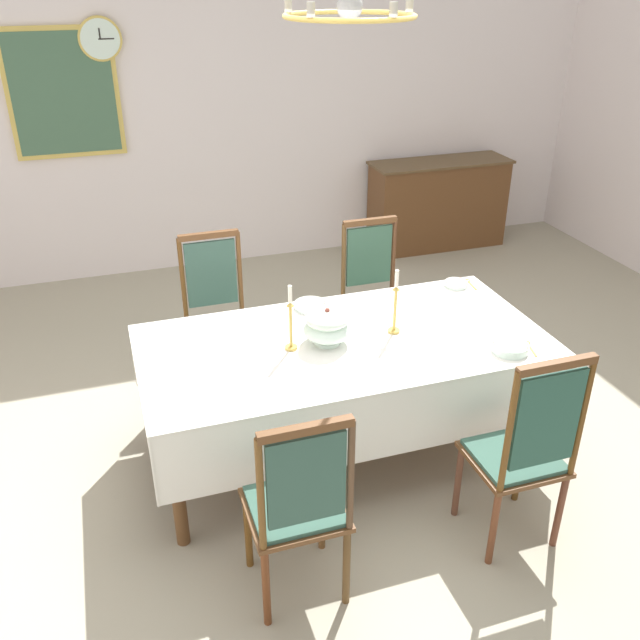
{
  "coord_description": "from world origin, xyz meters",
  "views": [
    {
      "loc": [
        -1.19,
        -3.14,
        2.7
      ],
      "look_at": [
        -0.16,
        -0.02,
        0.97
      ],
      "focal_mm": 38.57,
      "sensor_mm": 36.0,
      "label": 1
    }
  ],
  "objects_px": {
    "sideboard": "(437,204)",
    "chair_south_b": "(524,449)",
    "framed_painting": "(63,94)",
    "bowl_near_right": "(510,347)",
    "candlestick_east": "(395,307)",
    "spoon_secondary": "(528,344)",
    "dining_table": "(343,352)",
    "chair_north_a": "(217,314)",
    "mounted_clock": "(100,39)",
    "bowl_near_left": "(456,283)",
    "bowl_far_left": "(310,305)",
    "chandelier": "(350,13)",
    "candlestick_west": "(291,323)",
    "soup_tureen": "(327,326)",
    "chair_north_b": "(374,293)",
    "spoon_primary": "(469,281)",
    "chair_south_a": "(299,504)"
  },
  "relations": [
    {
      "from": "chair_north_b",
      "to": "soup_tureen",
      "type": "height_order",
      "value": "chair_north_b"
    },
    {
      "from": "candlestick_west",
      "to": "mounted_clock",
      "type": "distance_m",
      "value": 3.48
    },
    {
      "from": "spoon_secondary",
      "to": "bowl_near_right",
      "type": "bearing_deg",
      "value": -155.37
    },
    {
      "from": "sideboard",
      "to": "candlestick_west",
      "type": "bearing_deg",
      "value": 50.58
    },
    {
      "from": "bowl_near_right",
      "to": "mounted_clock",
      "type": "relative_size",
      "value": 0.56
    },
    {
      "from": "bowl_near_right",
      "to": "chair_north_a",
      "type": "bearing_deg",
      "value": 135.38
    },
    {
      "from": "candlestick_west",
      "to": "chair_south_b",
      "type": "bearing_deg",
      "value": -47.0
    },
    {
      "from": "bowl_near_right",
      "to": "chandelier",
      "type": "relative_size",
      "value": 0.3
    },
    {
      "from": "dining_table",
      "to": "spoon_secondary",
      "type": "bearing_deg",
      "value": -21.52
    },
    {
      "from": "bowl_near_right",
      "to": "mounted_clock",
      "type": "xyz_separation_m",
      "value": [
        -1.84,
        3.6,
        1.31
      ]
    },
    {
      "from": "bowl_near_left",
      "to": "mounted_clock",
      "type": "xyz_separation_m",
      "value": [
        -1.97,
        2.74,
        1.32
      ]
    },
    {
      "from": "bowl_far_left",
      "to": "chandelier",
      "type": "relative_size",
      "value": 0.3
    },
    {
      "from": "framed_painting",
      "to": "chandelier",
      "type": "xyz_separation_m",
      "value": [
        1.37,
        -3.21,
        0.79
      ]
    },
    {
      "from": "candlestick_west",
      "to": "mounted_clock",
      "type": "bearing_deg",
      "value": 102.33
    },
    {
      "from": "chair_north_b",
      "to": "sideboard",
      "type": "distance_m",
      "value": 2.51
    },
    {
      "from": "chair_south_b",
      "to": "bowl_near_left",
      "type": "relative_size",
      "value": 7.59
    },
    {
      "from": "candlestick_east",
      "to": "candlestick_west",
      "type": "bearing_deg",
      "value": -180.0
    },
    {
      "from": "chair_south_b",
      "to": "framed_painting",
      "type": "bearing_deg",
      "value": 115.13
    },
    {
      "from": "soup_tureen",
      "to": "bowl_far_left",
      "type": "height_order",
      "value": "soup_tureen"
    },
    {
      "from": "chair_north_b",
      "to": "chair_north_a",
      "type": "bearing_deg",
      "value": -0.1
    },
    {
      "from": "dining_table",
      "to": "candlestick_east",
      "type": "xyz_separation_m",
      "value": [
        0.31,
        0.0,
        0.24
      ]
    },
    {
      "from": "dining_table",
      "to": "bowl_near_left",
      "type": "height_order",
      "value": "bowl_near_left"
    },
    {
      "from": "soup_tureen",
      "to": "sideboard",
      "type": "relative_size",
      "value": 0.19
    },
    {
      "from": "bowl_near_right",
      "to": "spoon_secondary",
      "type": "height_order",
      "value": "bowl_near_right"
    },
    {
      "from": "bowl_near_left",
      "to": "chandelier",
      "type": "distance_m",
      "value": 1.99
    },
    {
      "from": "bowl_far_left",
      "to": "mounted_clock",
      "type": "relative_size",
      "value": 0.55
    },
    {
      "from": "sideboard",
      "to": "framed_painting",
      "type": "xyz_separation_m",
      "value": [
        -3.49,
        0.25,
        1.25
      ]
    },
    {
      "from": "chair_south_a",
      "to": "sideboard",
      "type": "relative_size",
      "value": 0.75
    },
    {
      "from": "spoon_primary",
      "to": "chair_south_b",
      "type": "bearing_deg",
      "value": -101.73
    },
    {
      "from": "candlestick_east",
      "to": "bowl_far_left",
      "type": "bearing_deg",
      "value": 129.28
    },
    {
      "from": "bowl_near_left",
      "to": "bowl_near_right",
      "type": "xyz_separation_m",
      "value": [
        -0.13,
        -0.86,
        0.01
      ]
    },
    {
      "from": "candlestick_west",
      "to": "bowl_near_right",
      "type": "height_order",
      "value": "candlestick_west"
    },
    {
      "from": "framed_painting",
      "to": "mounted_clock",
      "type": "bearing_deg",
      "value": -1.49
    },
    {
      "from": "bowl_near_right",
      "to": "sideboard",
      "type": "bearing_deg",
      "value": 69.01
    },
    {
      "from": "framed_painting",
      "to": "dining_table",
      "type": "bearing_deg",
      "value": -66.91
    },
    {
      "from": "chair_north_a",
      "to": "candlestick_east",
      "type": "distance_m",
      "value": 1.35
    },
    {
      "from": "candlestick_west",
      "to": "spoon_primary",
      "type": "relative_size",
      "value": 2.17
    },
    {
      "from": "sideboard",
      "to": "chair_south_b",
      "type": "bearing_deg",
      "value": 68.7
    },
    {
      "from": "bowl_far_left",
      "to": "mounted_clock",
      "type": "xyz_separation_m",
      "value": [
        -0.95,
        2.75,
        1.32
      ]
    },
    {
      "from": "bowl_near_right",
      "to": "candlestick_east",
      "type": "bearing_deg",
      "value": 141.92
    },
    {
      "from": "chair_south_a",
      "to": "spoon_primary",
      "type": "xyz_separation_m",
      "value": [
        1.63,
        1.44,
        0.23
      ]
    },
    {
      "from": "sideboard",
      "to": "soup_tureen",
      "type": "bearing_deg",
      "value": 53.12
    },
    {
      "from": "chandelier",
      "to": "candlestick_west",
      "type": "bearing_deg",
      "value": -180.0
    },
    {
      "from": "chair_south_a",
      "to": "sideboard",
      "type": "bearing_deg",
      "value": 55.64
    },
    {
      "from": "candlestick_west",
      "to": "mounted_clock",
      "type": "height_order",
      "value": "mounted_clock"
    },
    {
      "from": "soup_tureen",
      "to": "candlestick_east",
      "type": "height_order",
      "value": "candlestick_east"
    },
    {
      "from": "chair_south_a",
      "to": "soup_tureen",
      "type": "distance_m",
      "value": 1.11
    },
    {
      "from": "chair_south_b",
      "to": "soup_tureen",
      "type": "xyz_separation_m",
      "value": [
        -0.69,
        0.97,
        0.31
      ]
    },
    {
      "from": "bowl_near_left",
      "to": "candlestick_west",
      "type": "bearing_deg",
      "value": -160.25
    },
    {
      "from": "spoon_secondary",
      "to": "dining_table",
      "type": "bearing_deg",
      "value": 172.4
    }
  ]
}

